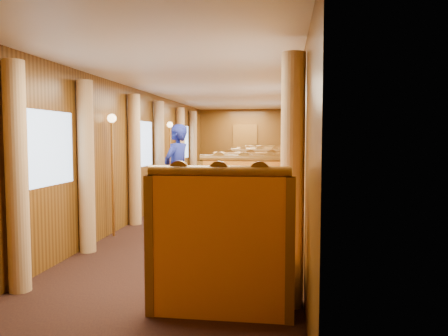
% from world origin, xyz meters
% --- Properties ---
extents(floor, '(3.00, 12.00, 0.01)m').
position_xyz_m(floor, '(0.00, 0.00, 0.00)').
color(floor, black).
rests_on(floor, ground).
extents(ceiling, '(3.00, 12.00, 0.01)m').
position_xyz_m(ceiling, '(0.00, 0.00, 2.50)').
color(ceiling, silver).
rests_on(ceiling, wall_left).
extents(wall_far, '(3.00, 0.01, 2.50)m').
position_xyz_m(wall_far, '(0.00, 6.00, 1.25)').
color(wall_far, brown).
rests_on(wall_far, floor).
extents(wall_near, '(3.00, 0.01, 2.50)m').
position_xyz_m(wall_near, '(0.00, -6.00, 1.25)').
color(wall_near, brown).
rests_on(wall_near, floor).
extents(wall_left, '(0.01, 12.00, 2.50)m').
position_xyz_m(wall_left, '(-1.50, 0.00, 1.25)').
color(wall_left, brown).
rests_on(wall_left, floor).
extents(wall_right, '(0.01, 12.00, 2.50)m').
position_xyz_m(wall_right, '(1.50, 0.00, 1.25)').
color(wall_right, brown).
rests_on(wall_right, floor).
extents(doorway_far, '(0.80, 0.04, 2.00)m').
position_xyz_m(doorway_far, '(0.00, 5.97, 1.00)').
color(doorway_far, brown).
rests_on(doorway_far, floor).
extents(table_near, '(1.05, 0.72, 0.75)m').
position_xyz_m(table_near, '(0.75, -3.50, 0.38)').
color(table_near, white).
rests_on(table_near, floor).
extents(banquette_near_fwd, '(1.30, 0.55, 1.34)m').
position_xyz_m(banquette_near_fwd, '(0.75, -4.51, 0.42)').
color(banquette_near_fwd, '#BC4914').
rests_on(banquette_near_fwd, floor).
extents(banquette_near_aft, '(1.30, 0.55, 1.34)m').
position_xyz_m(banquette_near_aft, '(0.75, -2.49, 0.42)').
color(banquette_near_aft, '#BC4914').
rests_on(banquette_near_aft, floor).
extents(table_mid, '(1.05, 0.72, 0.75)m').
position_xyz_m(table_mid, '(0.75, 0.00, 0.38)').
color(table_mid, white).
rests_on(table_mid, floor).
extents(banquette_mid_fwd, '(1.30, 0.55, 1.34)m').
position_xyz_m(banquette_mid_fwd, '(0.75, -1.01, 0.42)').
color(banquette_mid_fwd, '#BC4914').
rests_on(banquette_mid_fwd, floor).
extents(banquette_mid_aft, '(1.30, 0.55, 1.34)m').
position_xyz_m(banquette_mid_aft, '(0.75, 1.01, 0.42)').
color(banquette_mid_aft, '#BC4914').
rests_on(banquette_mid_aft, floor).
extents(table_far, '(1.05, 0.72, 0.75)m').
position_xyz_m(table_far, '(0.75, 3.50, 0.38)').
color(table_far, white).
rests_on(table_far, floor).
extents(banquette_far_fwd, '(1.30, 0.55, 1.34)m').
position_xyz_m(banquette_far_fwd, '(0.75, 2.49, 0.42)').
color(banquette_far_fwd, '#BC4914').
rests_on(banquette_far_fwd, floor).
extents(banquette_far_aft, '(1.30, 0.55, 1.34)m').
position_xyz_m(banquette_far_aft, '(0.75, 4.51, 0.42)').
color(banquette_far_aft, '#BC4914').
rests_on(banquette_far_aft, floor).
extents(tea_tray, '(0.38, 0.32, 0.01)m').
position_xyz_m(tea_tray, '(0.69, -3.56, 0.76)').
color(tea_tray, silver).
rests_on(tea_tray, table_near).
extents(teapot_left, '(0.17, 0.13, 0.13)m').
position_xyz_m(teapot_left, '(0.58, -3.64, 0.81)').
color(teapot_left, silver).
rests_on(teapot_left, tea_tray).
extents(teapot_right, '(0.19, 0.16, 0.14)m').
position_xyz_m(teapot_right, '(0.70, -3.63, 0.82)').
color(teapot_right, silver).
rests_on(teapot_right, tea_tray).
extents(teapot_back, '(0.20, 0.17, 0.14)m').
position_xyz_m(teapot_back, '(0.63, -3.42, 0.82)').
color(teapot_back, silver).
rests_on(teapot_back, tea_tray).
extents(fruit_plate, '(0.24, 0.24, 0.05)m').
position_xyz_m(fruit_plate, '(1.08, -3.63, 0.77)').
color(fruit_plate, white).
rests_on(fruit_plate, table_near).
extents(cup_inboard, '(0.08, 0.08, 0.26)m').
position_xyz_m(cup_inboard, '(0.33, -3.41, 0.86)').
color(cup_inboard, white).
rests_on(cup_inboard, table_near).
extents(cup_outboard, '(0.08, 0.08, 0.26)m').
position_xyz_m(cup_outboard, '(0.43, -3.29, 0.86)').
color(cup_outboard, white).
rests_on(cup_outboard, table_near).
extents(rose_vase_mid, '(0.06, 0.06, 0.36)m').
position_xyz_m(rose_vase_mid, '(0.77, -0.01, 0.93)').
color(rose_vase_mid, silver).
rests_on(rose_vase_mid, table_mid).
extents(rose_vase_far, '(0.06, 0.06, 0.36)m').
position_xyz_m(rose_vase_far, '(0.72, 3.51, 0.93)').
color(rose_vase_far, silver).
rests_on(rose_vase_far, table_far).
extents(window_left_near, '(0.01, 1.20, 0.90)m').
position_xyz_m(window_left_near, '(-1.49, -3.50, 1.45)').
color(window_left_near, '#90ADD4').
rests_on(window_left_near, wall_left).
extents(curtain_left_near_a, '(0.22, 0.22, 2.35)m').
position_xyz_m(curtain_left_near_a, '(-1.38, -4.28, 1.18)').
color(curtain_left_near_a, tan).
rests_on(curtain_left_near_a, floor).
extents(curtain_left_near_b, '(0.22, 0.22, 2.35)m').
position_xyz_m(curtain_left_near_b, '(-1.38, -2.72, 1.18)').
color(curtain_left_near_b, tan).
rests_on(curtain_left_near_b, floor).
extents(window_right_near, '(0.01, 1.20, 0.90)m').
position_xyz_m(window_right_near, '(1.49, -3.50, 1.45)').
color(window_right_near, '#90ADD4').
rests_on(window_right_near, wall_right).
extents(curtain_right_near_a, '(0.22, 0.22, 2.35)m').
position_xyz_m(curtain_right_near_a, '(1.38, -4.28, 1.18)').
color(curtain_right_near_a, tan).
rests_on(curtain_right_near_a, floor).
extents(curtain_right_near_b, '(0.22, 0.22, 2.35)m').
position_xyz_m(curtain_right_near_b, '(1.38, -2.72, 1.18)').
color(curtain_right_near_b, tan).
rests_on(curtain_right_near_b, floor).
extents(window_left_mid, '(0.01, 1.20, 0.90)m').
position_xyz_m(window_left_mid, '(-1.49, 0.00, 1.45)').
color(window_left_mid, '#90ADD4').
rests_on(window_left_mid, wall_left).
extents(curtain_left_mid_a, '(0.22, 0.22, 2.35)m').
position_xyz_m(curtain_left_mid_a, '(-1.38, -0.78, 1.18)').
color(curtain_left_mid_a, tan).
rests_on(curtain_left_mid_a, floor).
extents(curtain_left_mid_b, '(0.22, 0.22, 2.35)m').
position_xyz_m(curtain_left_mid_b, '(-1.38, 0.78, 1.18)').
color(curtain_left_mid_b, tan).
rests_on(curtain_left_mid_b, floor).
extents(window_right_mid, '(0.01, 1.20, 0.90)m').
position_xyz_m(window_right_mid, '(1.49, 0.00, 1.45)').
color(window_right_mid, '#90ADD4').
rests_on(window_right_mid, wall_right).
extents(curtain_right_mid_a, '(0.22, 0.22, 2.35)m').
position_xyz_m(curtain_right_mid_a, '(1.38, -0.78, 1.18)').
color(curtain_right_mid_a, tan).
rests_on(curtain_right_mid_a, floor).
extents(curtain_right_mid_b, '(0.22, 0.22, 2.35)m').
position_xyz_m(curtain_right_mid_b, '(1.38, 0.78, 1.18)').
color(curtain_right_mid_b, tan).
rests_on(curtain_right_mid_b, floor).
extents(window_left_far, '(0.01, 1.20, 0.90)m').
position_xyz_m(window_left_far, '(-1.49, 3.50, 1.45)').
color(window_left_far, '#90ADD4').
rests_on(window_left_far, wall_left).
extents(curtain_left_far_a, '(0.22, 0.22, 2.35)m').
position_xyz_m(curtain_left_far_a, '(-1.38, 2.72, 1.18)').
color(curtain_left_far_a, tan).
rests_on(curtain_left_far_a, floor).
extents(curtain_left_far_b, '(0.22, 0.22, 2.35)m').
position_xyz_m(curtain_left_far_b, '(-1.38, 4.28, 1.18)').
color(curtain_left_far_b, tan).
rests_on(curtain_left_far_b, floor).
extents(window_right_far, '(0.01, 1.20, 0.90)m').
position_xyz_m(window_right_far, '(1.49, 3.50, 1.45)').
color(window_right_far, '#90ADD4').
rests_on(window_right_far, wall_right).
extents(curtain_right_far_a, '(0.22, 0.22, 2.35)m').
position_xyz_m(curtain_right_far_a, '(1.38, 2.72, 1.18)').
color(curtain_right_far_a, tan).
rests_on(curtain_right_far_a, floor).
extents(curtain_right_far_b, '(0.22, 0.22, 2.35)m').
position_xyz_m(curtain_right_far_b, '(1.38, 4.28, 1.18)').
color(curtain_right_far_b, tan).
rests_on(curtain_right_far_b, floor).
extents(sconce_left_fore, '(0.14, 0.14, 1.95)m').
position_xyz_m(sconce_left_fore, '(-1.40, -1.75, 1.38)').
color(sconce_left_fore, '#BF8C3F').
rests_on(sconce_left_fore, floor).
extents(sconce_right_fore, '(0.14, 0.14, 1.95)m').
position_xyz_m(sconce_right_fore, '(1.40, -1.75, 1.38)').
color(sconce_right_fore, '#BF8C3F').
rests_on(sconce_right_fore, floor).
extents(sconce_left_aft, '(0.14, 0.14, 1.95)m').
position_xyz_m(sconce_left_aft, '(-1.40, 1.75, 1.38)').
color(sconce_left_aft, '#BF8C3F').
rests_on(sconce_left_aft, floor).
extents(sconce_right_aft, '(0.14, 0.14, 1.95)m').
position_xyz_m(sconce_right_aft, '(1.40, 1.75, 1.38)').
color(sconce_right_aft, '#BF8C3F').
rests_on(sconce_right_aft, floor).
extents(steward, '(0.65, 0.78, 1.84)m').
position_xyz_m(steward, '(-0.80, 0.01, 0.92)').
color(steward, navy).
rests_on(steward, floor).
extents(passenger, '(0.40, 0.44, 0.76)m').
position_xyz_m(passenger, '(0.75, 0.80, 0.74)').
color(passenger, beige).
rests_on(passenger, banquette_mid_aft).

